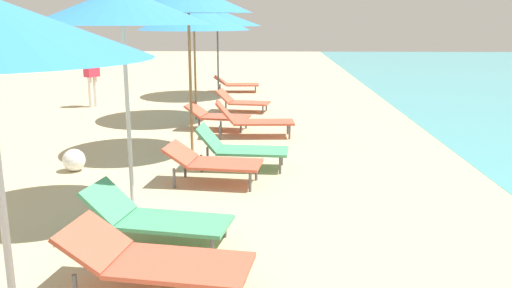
# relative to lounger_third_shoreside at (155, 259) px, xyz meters

# --- Properties ---
(lounger_third_shoreside) EXTENTS (1.66, 0.89, 0.56)m
(lounger_third_shoreside) POSITION_rel_lounger_third_shoreside_xyz_m (0.00, 0.00, 0.00)
(lounger_third_shoreside) COLOR #D8593F
(lounger_third_shoreside) RESTS_ON ground
(umbrella_fourth) EXTENTS (2.01, 2.01, 2.67)m
(umbrella_fourth) POSITION_rel_lounger_third_shoreside_xyz_m (-0.71, 1.96, 2.11)
(umbrella_fourth) COLOR silver
(umbrella_fourth) RESTS_ON ground
(lounger_fourth_shoreside) EXTENTS (1.39, 0.78, 0.56)m
(lounger_fourth_shoreside) POSITION_rel_lounger_third_shoreside_xyz_m (0.15, 3.02, 0.03)
(lounger_fourth_shoreside) COLOR #D8593F
(lounger_fourth_shoreside) RESTS_ON ground
(lounger_fourth_inland) EXTENTS (1.56, 0.84, 0.58)m
(lounger_fourth_inland) POSITION_rel_lounger_third_shoreside_xyz_m (-0.22, 1.03, -0.02)
(lounger_fourth_inland) COLOR #4CA572
(lounger_fourth_inland) RESTS_ON ground
(lounger_fifth_shoreside) EXTENTS (1.55, 0.64, 0.71)m
(lounger_fifth_shoreside) POSITION_rel_lounger_third_shoreside_xyz_m (0.59, 6.06, 0.05)
(lounger_fifth_shoreside) COLOR #D8593F
(lounger_fifth_shoreside) RESTS_ON ground
(lounger_fifth_inland) EXTENTS (1.42, 0.69, 0.67)m
(lounger_fifth_inland) POSITION_rel_lounger_third_shoreside_xyz_m (0.48, 3.82, 0.04)
(lounger_fifth_inland) COLOR #4CA572
(lounger_fifth_inland) RESTS_ON ground
(umbrella_sixth) EXTENTS (2.49, 2.49, 2.64)m
(umbrella_sixth) POSITION_rel_lounger_third_shoreside_xyz_m (-0.77, 7.92, 2.00)
(umbrella_sixth) COLOR olive
(umbrella_sixth) RESTS_ON ground
(lounger_sixth_shoreside) EXTENTS (1.35, 0.79, 0.54)m
(lounger_sixth_shoreside) POSITION_rel_lounger_third_shoreside_xyz_m (0.23, 8.90, -0.03)
(lounger_sixth_shoreside) COLOR #D8593F
(lounger_sixth_shoreside) RESTS_ON ground
(lounger_sixth_inland) EXTENTS (1.37, 0.79, 0.54)m
(lounger_sixth_inland) POSITION_rel_lounger_third_shoreside_xyz_m (-0.17, 6.71, 0.01)
(lounger_sixth_inland) COLOR #D8593F
(lounger_sixth_inland) RESTS_ON ground
(umbrella_farthest) EXTENTS (2.52, 2.52, 2.56)m
(umbrella_farthest) POSITION_rel_lounger_third_shoreside_xyz_m (-0.63, 11.56, 1.97)
(umbrella_farthest) COLOR #4C4C51
(umbrella_farthest) RESTS_ON ground
(lounger_farthest_shoreside) EXTENTS (1.42, 0.72, 0.51)m
(lounger_farthest_shoreside) POSITION_rel_lounger_third_shoreside_xyz_m (-0.18, 12.48, -0.03)
(lounger_farthest_shoreside) COLOR #D8593F
(lounger_farthest_shoreside) RESTS_ON ground
(person_walking_near) EXTENTS (0.38, 0.42, 1.58)m
(person_walking_near) POSITION_rel_lounger_third_shoreside_xyz_m (-3.69, 9.52, 0.66)
(person_walking_near) COLOR silver
(person_walking_near) RESTS_ON ground
(beach_ball) EXTENTS (0.34, 0.34, 0.34)m
(beach_ball) POSITION_rel_lounger_third_shoreside_xyz_m (-2.02, 3.59, -0.12)
(beach_ball) COLOR white
(beach_ball) RESTS_ON ground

